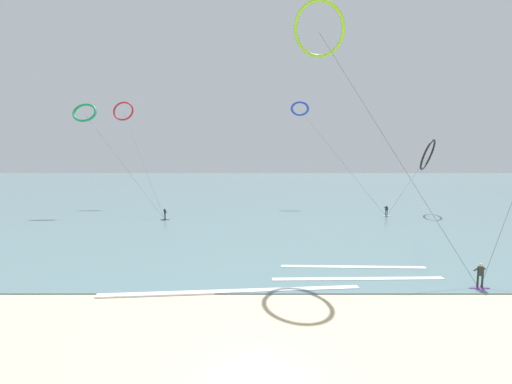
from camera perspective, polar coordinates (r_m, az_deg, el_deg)
The scene contains 12 objects.
sea_water at distance 120.29m, azimuth -0.05°, elevation 1.50°, with size 400.00×200.00×0.08m, color slate.
surfer_ivory at distance 53.49m, azimuth 21.96°, elevation -3.18°, with size 1.40×0.68×1.70m.
surfer_violet at distance 26.83m, azimuth 34.75°, elevation -12.25°, with size 1.40×0.61×1.70m.
surfer_navy at distance 48.38m, azimuth -15.84°, elevation -3.87°, with size 1.40×0.70×1.70m.
kite_charcoal at distance 59.71m, azimuth 27.97°, elevation 5.81°, with size 10.33×6.48×12.06m.
kite_emerald at distance 61.38m, azimuth -28.06°, elevation 12.26°, with size 17.04×9.41×18.15m.
kite_crimson at distance 69.21m, azimuth -22.44°, elevation 13.06°, with size 14.59×18.55×20.07m.
kite_cobalt at distance 64.92m, azimuth 7.70°, elevation 14.39°, with size 13.43×15.89×20.26m.
kite_lime at distance 31.13m, azimuth 10.93°, elevation 26.29°, with size 12.28×10.15×21.76m.
wave_crest_near at distance 22.10m, azimuth -4.46°, elevation -17.13°, with size 17.07×0.50×0.12m, color white.
wave_crest_mid at distance 25.19m, azimuth 17.51°, elevation -14.47°, with size 12.40×0.50×0.12m, color white.
wave_crest_far at distance 27.65m, azimuth 16.68°, elevation -12.61°, with size 11.47×0.50×0.12m, color white.
Camera 1 is at (-0.04, -11.56, 8.58)m, focal length 22.66 mm.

